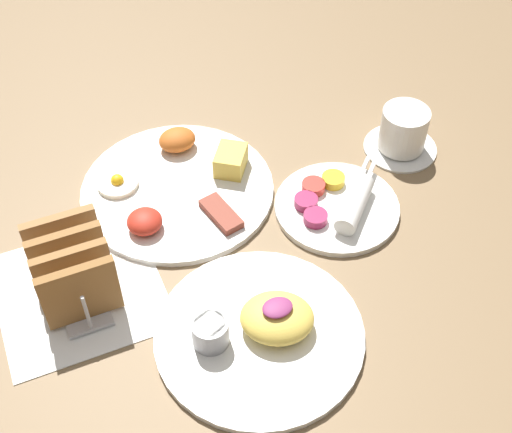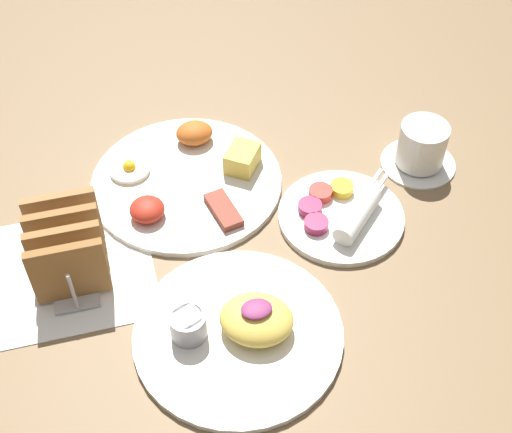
{
  "view_description": "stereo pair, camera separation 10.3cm",
  "coord_description": "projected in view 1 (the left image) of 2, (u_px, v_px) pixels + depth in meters",
  "views": [
    {
      "loc": [
        -0.22,
        -0.61,
        0.79
      ],
      "look_at": [
        0.05,
        0.03,
        0.03
      ],
      "focal_mm": 50.0,
      "sensor_mm": 36.0,
      "label": 1
    },
    {
      "loc": [
        -0.13,
        -0.64,
        0.79
      ],
      "look_at": [
        0.05,
        0.03,
        0.03
      ],
      "focal_mm": 50.0,
      "sensor_mm": 36.0,
      "label": 2
    }
  ],
  "objects": [
    {
      "name": "toast_rack",
      "position": [
        73.0,
        269.0,
        0.94
      ],
      "size": [
        0.1,
        0.15,
        0.1
      ],
      "color": "#B7B7BC",
      "rests_on": "ground_plane"
    },
    {
      "name": "coffee_cup",
      "position": [
        403.0,
        132.0,
        1.15
      ],
      "size": [
        0.12,
        0.12,
        0.08
      ],
      "color": "white",
      "rests_on": "ground_plane"
    },
    {
      "name": "plate_breakfast",
      "position": [
        178.0,
        186.0,
        1.1
      ],
      "size": [
        0.3,
        0.3,
        0.05
      ],
      "color": "white",
      "rests_on": "ground_plane"
    },
    {
      "name": "napkin_flat",
      "position": [
        79.0,
        291.0,
        0.98
      ],
      "size": [
        0.22,
        0.22,
        0.0
      ],
      "color": "white",
      "rests_on": "ground_plane"
    },
    {
      "name": "ground_plane",
      "position": [
        233.0,
        255.0,
        1.02
      ],
      "size": [
        3.0,
        3.0,
        0.0
      ],
      "primitive_type": "plane",
      "color": "brown"
    },
    {
      "name": "plate_foreground",
      "position": [
        260.0,
        330.0,
        0.92
      ],
      "size": [
        0.27,
        0.27,
        0.06
      ],
      "color": "white",
      "rests_on": "ground_plane"
    },
    {
      "name": "plate_condiments",
      "position": [
        337.0,
        205.0,
        1.08
      ],
      "size": [
        0.19,
        0.19,
        0.04
      ],
      "color": "white",
      "rests_on": "ground_plane"
    }
  ]
}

